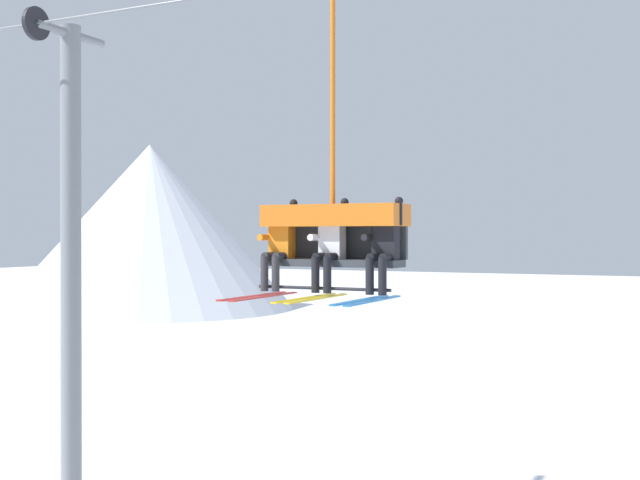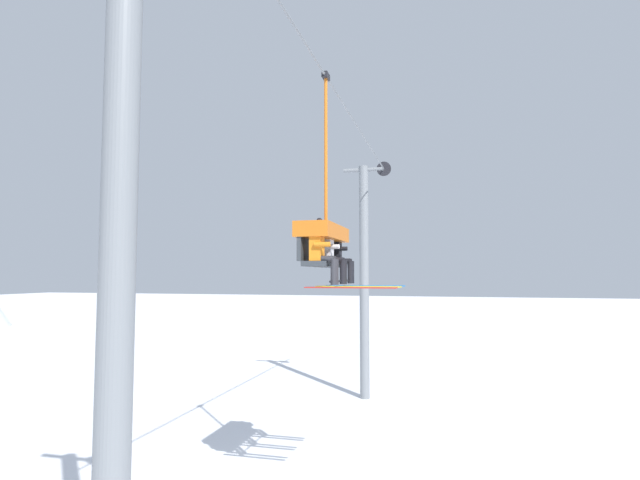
{
  "view_description": "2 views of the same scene",
  "coord_description": "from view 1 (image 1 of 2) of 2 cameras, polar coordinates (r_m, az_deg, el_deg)",
  "views": [
    {
      "loc": [
        3.99,
        -10.75,
        5.28
      ],
      "look_at": [
        -0.77,
        -0.98,
        5.22
      ],
      "focal_mm": 45.0,
      "sensor_mm": 36.0,
      "label": 1
    },
    {
      "loc": [
        -10.45,
        -3.23,
        4.7
      ],
      "look_at": [
        -0.41,
        -0.61,
        5.43
      ],
      "focal_mm": 28.0,
      "sensor_mm": 36.0,
      "label": 2
    }
  ],
  "objects": [
    {
      "name": "skier_black",
      "position": [
        10.54,
        4.47,
        -0.45
      ],
      "size": [
        0.48,
        1.7,
        1.34
      ],
      "color": "black"
    },
    {
      "name": "lift_tower_near",
      "position": [
        14.76,
        -17.34,
        -1.88
      ],
      "size": [
        0.36,
        1.88,
        9.1
      ],
      "color": "slate",
      "rests_on": "ground_plane"
    },
    {
      "name": "chairlift_chair",
      "position": [
        11.05,
        1.07,
        1.29
      ],
      "size": [
        1.99,
        0.74,
        4.33
      ],
      "color": "#33383D"
    },
    {
      "name": "skier_orange",
      "position": [
        11.21,
        -3.01,
        -0.4
      ],
      "size": [
        0.48,
        1.7,
        1.34
      ],
      "color": "orange"
    },
    {
      "name": "mountain_peak_west",
      "position": [
        59.25,
        -12.01,
        0.94
      ],
      "size": [
        20.88,
        20.88,
        11.86
      ],
      "color": "white",
      "rests_on": "ground_plane"
    },
    {
      "name": "skier_white",
      "position": [
        10.86,
        0.61,
        -0.42
      ],
      "size": [
        0.48,
        1.7,
        1.34
      ],
      "color": "silver"
    }
  ]
}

